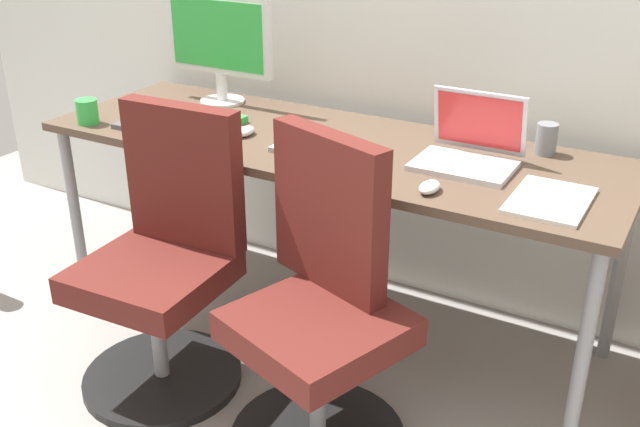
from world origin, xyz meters
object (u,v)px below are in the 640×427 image
Objects in this scene: office_chair_right at (322,314)px; desktop_monitor at (219,41)px; open_laptop at (470,147)px; office_chair_left at (165,266)px; coffee_mug at (87,112)px.

office_chair_right is 1.96× the size of desktop_monitor.
desktop_monitor is at bearing 171.29° from open_laptop.
open_laptop is (0.22, 0.58, 0.37)m from office_chair_right.
desktop_monitor reaches higher than open_laptop.
office_chair_left is 0.73m from coffee_mug.
desktop_monitor is at bearing 111.72° from office_chair_left.
open_laptop reaches higher than office_chair_right.
office_chair_left is at bearing -26.05° from coffee_mug.
office_chair_right is at bearing -0.33° from office_chair_left.
desktop_monitor is 1.14m from open_laptop.
office_chair_left and office_chair_right have the same top height.
desktop_monitor reaches higher than office_chair_right.
office_chair_left is at bearing -144.35° from open_laptop.
open_laptop reaches higher than coffee_mug.
desktop_monitor is 1.55× the size of open_laptop.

